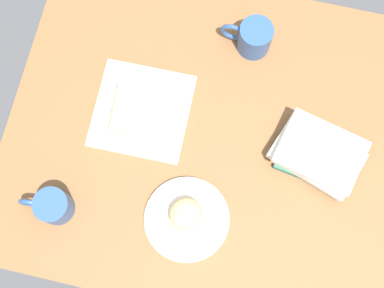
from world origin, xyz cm
name	(u,v)px	position (x,y,z in cm)	size (l,w,h in cm)	color
dining_table	(216,139)	(0.00, 0.00, 2.00)	(110.00, 90.00, 4.00)	brown
round_plate	(187,219)	(-2.59, -22.93, 4.70)	(21.62, 21.62, 1.40)	silver
scone_pastry	(186,214)	(-3.07, -22.03, 8.02)	(8.42, 7.99, 5.25)	tan
square_plate	(142,111)	(-20.61, 2.26, 4.80)	(24.69, 24.69, 1.60)	silver
sauce_cup	(162,106)	(-15.43, 4.26, 6.93)	(4.63, 4.63, 2.47)	silver
breakfast_wrap	(124,109)	(-24.76, 0.66, 8.58)	(5.96, 5.96, 12.68)	beige
book_stack	(318,154)	(26.58, 0.35, 7.42)	(25.39, 21.02, 6.73)	#387260
coffee_mug	(253,38)	(4.02, 27.68, 8.92)	(14.04, 8.94, 9.63)	#2D518C
second_mug	(52,206)	(-35.67, -27.50, 8.36)	(13.25, 8.67, 8.51)	#2D518C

